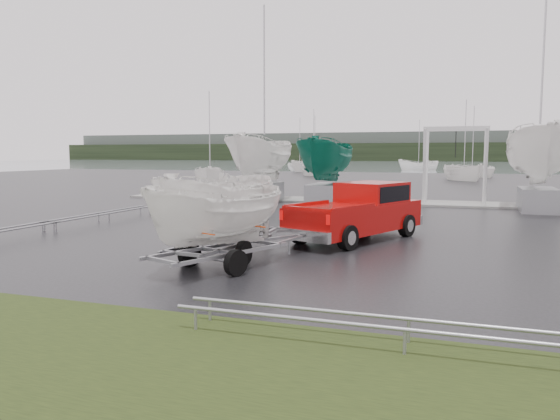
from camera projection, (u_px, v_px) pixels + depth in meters
The scene contains 22 objects.
ground_plane at pixel (314, 237), 17.93m from camera, with size 120.00×120.00×0.00m, color black.
lake at pixel (445, 166), 111.89m from camera, with size 300.00×300.00×0.00m, color slate.
grass_verge at pixel (102, 351), 7.60m from camera, with size 40.00×40.00×0.00m, color black.
dock at pixel (377, 202), 30.14m from camera, with size 30.00×3.00×0.12m, color gray.
treeline at pixel (455, 152), 177.34m from camera, with size 300.00×8.00×6.00m, color black.
far_hill at pixel (455, 146), 184.65m from camera, with size 300.00×6.00×10.00m, color #4C5651.
pickup_truck at pixel (361, 210), 17.41m from camera, with size 3.71×5.68×1.79m.
trailer_hitched at pixel (217, 163), 12.62m from camera, with size 2.44×3.78×4.62m.
trailer_parked at pixel (219, 150), 13.66m from camera, with size 1.96×3.71×5.20m.
boat_hoist at pixel (455, 154), 28.55m from camera, with size 3.30×2.18×4.12m.
keelboat_0 at pixel (261, 128), 29.83m from camera, with size 2.59×3.20×10.76m.
keelboat_1 at pixel (327, 133), 28.85m from camera, with size 2.41×3.20×7.49m.
keelboat_2 at pixel (542, 112), 25.23m from camera, with size 2.91×3.20×11.09m.
mast_rack_0 at pixel (104, 213), 21.77m from camera, with size 0.56×6.50×0.06m.
mast_rack_2 at pixel (407, 324), 7.66m from camera, with size 7.00×0.56×0.06m.
moored_boat_0 at pixel (210, 185), 47.31m from camera, with size 3.31×3.34×11.34m.
moored_boat_1 at pixel (313, 175), 66.49m from camera, with size 4.02×4.06×12.01m.
moored_boat_2 at pixel (464, 180), 54.59m from camera, with size 3.51×3.55×11.49m.
moored_boat_4 at pixel (300, 171), 82.48m from camera, with size 2.99×2.98×10.78m.
moored_boat_5 at pixel (418, 170), 86.83m from camera, with size 3.73×3.71×11.52m.
moored_boat_6 at pixel (315, 172), 78.15m from camera, with size 3.59×3.57×11.47m.
moored_boat_7 at pixel (472, 177), 62.01m from camera, with size 3.14×3.13×10.92m.
Camera 1 is at (4.75, -17.13, 2.75)m, focal length 35.00 mm.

